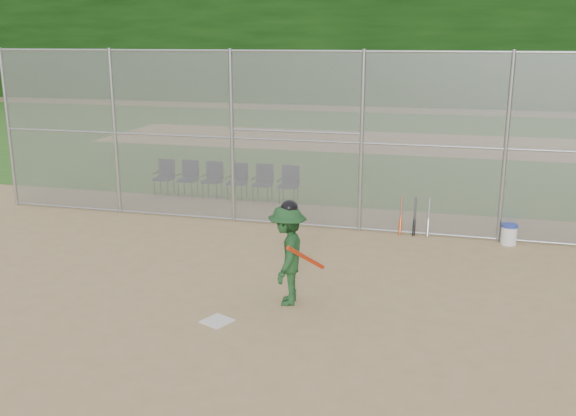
% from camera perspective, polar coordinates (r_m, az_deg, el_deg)
% --- Properties ---
extents(ground, '(100.00, 100.00, 0.00)m').
position_cam_1_polar(ground, '(10.25, -3.65, -9.44)').
color(ground, tan).
rests_on(ground, ground).
extents(grass_strip, '(100.00, 100.00, 0.00)m').
position_cam_1_polar(grass_strip, '(27.34, 8.43, 5.81)').
color(grass_strip, '#2E641E').
rests_on(grass_strip, ground).
extents(dirt_patch_far, '(24.00, 24.00, 0.00)m').
position_cam_1_polar(dirt_patch_far, '(27.34, 8.43, 5.82)').
color(dirt_patch_far, tan).
rests_on(dirt_patch_far, ground).
extents(backstop_fence, '(16.09, 0.09, 4.00)m').
position_cam_1_polar(backstop_fence, '(14.33, 2.59, 6.23)').
color(backstop_fence, gray).
rests_on(backstop_fence, ground).
extents(treeline, '(81.00, 60.00, 11.00)m').
position_cam_1_polar(treeline, '(29.03, 9.34, 17.18)').
color(treeline, black).
rests_on(treeline, ground).
extents(home_plate, '(0.53, 0.53, 0.02)m').
position_cam_1_polar(home_plate, '(10.05, -6.30, -9.95)').
color(home_plate, silver).
rests_on(home_plate, ground).
extents(batter_at_plate, '(1.01, 1.28, 1.74)m').
position_cam_1_polar(batter_at_plate, '(10.37, -0.05, -4.12)').
color(batter_at_plate, '#1C4721').
rests_on(batter_at_plate, ground).
extents(water_cooler, '(0.34, 0.34, 0.43)m').
position_cam_1_polar(water_cooler, '(14.28, 19.05, -2.22)').
color(water_cooler, white).
rests_on(water_cooler, ground).
extents(spare_bats, '(0.66, 0.33, 0.84)m').
position_cam_1_polar(spare_bats, '(14.41, 11.20, -0.72)').
color(spare_bats, '#D84C14').
rests_on(spare_bats, ground).
extents(chair_0, '(0.54, 0.52, 0.96)m').
position_cam_1_polar(chair_0, '(18.14, -10.99, 2.68)').
color(chair_0, '#0E1636').
rests_on(chair_0, ground).
extents(chair_1, '(0.54, 0.52, 0.96)m').
position_cam_1_polar(chair_1, '(17.84, -8.91, 2.58)').
color(chair_1, '#0E1636').
rests_on(chair_1, ground).
extents(chair_2, '(0.54, 0.52, 0.96)m').
position_cam_1_polar(chair_2, '(17.57, -6.76, 2.46)').
color(chair_2, '#0E1636').
rests_on(chair_2, ground).
extents(chair_3, '(0.54, 0.52, 0.96)m').
position_cam_1_polar(chair_3, '(17.32, -4.55, 2.34)').
color(chair_3, '#0E1636').
rests_on(chair_3, ground).
extents(chair_4, '(0.54, 0.52, 0.96)m').
position_cam_1_polar(chair_4, '(17.10, -2.28, 2.21)').
color(chair_4, '#0E1636').
rests_on(chair_4, ground).
extents(chair_5, '(0.54, 0.52, 0.96)m').
position_cam_1_polar(chair_5, '(16.91, 0.05, 2.08)').
color(chair_5, '#0E1636').
rests_on(chair_5, ground).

